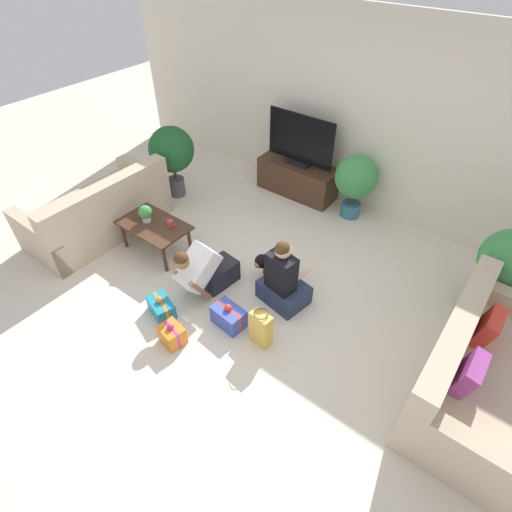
% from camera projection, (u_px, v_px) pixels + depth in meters
% --- Properties ---
extents(ground_plane, '(16.00, 16.00, 0.00)m').
position_uv_depth(ground_plane, '(242.00, 303.00, 4.55)').
color(ground_plane, beige).
extents(wall_back, '(8.40, 0.06, 2.60)m').
position_uv_depth(wall_back, '(365.00, 118.00, 5.26)').
color(wall_back, silver).
rests_on(wall_back, ground_plane).
extents(sofa_left, '(0.94, 1.85, 0.86)m').
position_uv_depth(sofa_left, '(99.00, 212.00, 5.37)').
color(sofa_left, '#C6B293').
rests_on(sofa_left, ground_plane).
extents(sofa_right, '(0.94, 1.85, 0.86)m').
position_uv_depth(sofa_right, '(480.00, 375.00, 3.51)').
color(sofa_right, '#C6B293').
rests_on(sofa_right, ground_plane).
extents(coffee_table, '(0.89, 0.55, 0.42)m').
position_uv_depth(coffee_table, '(154.00, 227.00, 5.01)').
color(coffee_table, '#472D1E').
rests_on(coffee_table, ground_plane).
extents(tv_console, '(1.21, 0.46, 0.50)m').
position_uv_depth(tv_console, '(297.00, 178.00, 6.13)').
color(tv_console, '#472D1E').
rests_on(tv_console, ground_plane).
extents(tv, '(1.06, 0.20, 0.75)m').
position_uv_depth(tv, '(300.00, 143.00, 5.74)').
color(tv, black).
rests_on(tv, tv_console).
extents(potted_plant_back_right, '(0.59, 0.59, 0.93)m').
position_uv_depth(potted_plant_back_right, '(356.00, 179.00, 5.43)').
color(potted_plant_back_right, '#336B84').
rests_on(potted_plant_back_right, ground_plane).
extents(potted_plant_corner_right, '(0.65, 0.65, 1.00)m').
position_uv_depth(potted_plant_corner_right, '(511.00, 263.00, 4.12)').
color(potted_plant_corner_right, '#4C4C51').
rests_on(potted_plant_corner_right, ground_plane).
extents(potted_plant_corner_left, '(0.66, 0.66, 1.09)m').
position_uv_depth(potted_plant_corner_left, '(172.00, 152.00, 5.78)').
color(potted_plant_corner_left, '#4C4C51').
rests_on(potted_plant_corner_left, ground_plane).
extents(person_kneeling, '(0.40, 0.79, 0.76)m').
position_uv_depth(person_kneeling, '(205.00, 270.00, 4.49)').
color(person_kneeling, '#23232D').
rests_on(person_kneeling, ground_plane).
extents(person_sitting, '(0.58, 0.54, 0.88)m').
position_uv_depth(person_sitting, '(283.00, 281.00, 4.38)').
color(person_sitting, '#283351').
rests_on(person_sitting, ground_plane).
extents(dog, '(0.23, 0.55, 0.38)m').
position_uv_depth(dog, '(271.00, 258.00, 4.74)').
color(dog, black).
rests_on(dog, ground_plane).
extents(gift_box_a, '(0.38, 0.30, 0.25)m').
position_uv_depth(gift_box_a, '(161.00, 307.00, 4.37)').
color(gift_box_a, teal).
rests_on(gift_box_a, ground_plane).
extents(gift_box_b, '(0.37, 0.26, 0.30)m').
position_uv_depth(gift_box_b, '(229.00, 316.00, 4.25)').
color(gift_box_b, '#3D51BC').
rests_on(gift_box_b, ground_plane).
extents(gift_box_c, '(0.28, 0.24, 0.27)m').
position_uv_depth(gift_box_c, '(172.00, 334.00, 4.08)').
color(gift_box_c, orange).
rests_on(gift_box_c, ground_plane).
extents(gift_bag_a, '(0.24, 0.16, 0.44)m').
position_uv_depth(gift_bag_a, '(261.00, 328.00, 4.01)').
color(gift_bag_a, '#E5B74C').
rests_on(gift_bag_a, ground_plane).
extents(mug, '(0.12, 0.08, 0.09)m').
position_uv_depth(mug, '(171.00, 224.00, 4.91)').
color(mug, '#B23D38').
rests_on(mug, coffee_table).
extents(tabletop_plant, '(0.17, 0.17, 0.22)m').
position_uv_depth(tabletop_plant, '(145.00, 213.00, 4.94)').
color(tabletop_plant, beige).
rests_on(tabletop_plant, coffee_table).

